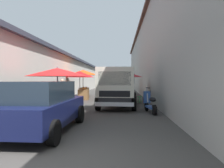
% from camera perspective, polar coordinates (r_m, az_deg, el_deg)
% --- Properties ---
extents(ground, '(90.00, 90.00, 0.00)m').
position_cam_1_polar(ground, '(17.24, -2.24, -3.83)').
color(ground, '#3D3A38').
extents(building_left_whitewash, '(49.80, 7.50, 3.76)m').
position_cam_1_polar(building_left_whitewash, '(21.06, -20.45, 2.14)').
color(building_left_whitewash, beige).
rests_on(building_left_whitewash, ground).
extents(building_right_concrete, '(49.80, 7.50, 6.90)m').
position_cam_1_polar(building_right_concrete, '(20.17, 18.08, 6.67)').
color(building_right_concrete, gray).
rests_on(building_right_concrete, ground).
extents(fruit_stall_near_left, '(2.66, 2.66, 2.18)m').
position_cam_1_polar(fruit_stall_near_left, '(14.84, 2.94, 1.96)').
color(fruit_stall_near_left, '#9E9EA3').
rests_on(fruit_stall_near_left, ground).
extents(fruit_stall_far_right, '(2.12, 2.12, 2.19)m').
position_cam_1_polar(fruit_stall_far_right, '(16.11, -8.26, 1.64)').
color(fruit_stall_far_right, '#9E9EA3').
rests_on(fruit_stall_far_right, ground).
extents(fruit_stall_near_right, '(2.56, 2.56, 2.46)m').
position_cam_1_polar(fruit_stall_near_right, '(21.56, 2.83, 2.02)').
color(fruit_stall_near_right, '#9E9EA3').
rests_on(fruit_stall_near_right, ground).
extents(fruit_stall_mid_lane, '(2.71, 2.71, 2.08)m').
position_cam_1_polar(fruit_stall_mid_lane, '(9.65, -14.08, 1.92)').
color(fruit_stall_mid_lane, '#9E9EA3').
rests_on(fruit_stall_mid_lane, ground).
extents(fruit_stall_far_left, '(2.73, 2.73, 2.41)m').
position_cam_1_polar(fruit_stall_far_left, '(18.86, -7.55, 2.33)').
color(fruit_stall_far_left, '#9E9EA3').
rests_on(fruit_stall_far_left, ground).
extents(hatchback_car, '(3.96, 2.02, 1.45)m').
position_cam_1_polar(hatchback_car, '(6.64, -18.36, -5.50)').
color(hatchback_car, '#0F1438').
rests_on(hatchback_car, ground).
extents(delivery_truck, '(5.01, 2.19, 2.08)m').
position_cam_1_polar(delivery_truck, '(11.21, 1.33, -1.19)').
color(delivery_truck, black).
rests_on(delivery_truck, ground).
extents(vendor_by_crates, '(0.54, 0.41, 1.54)m').
position_cam_1_polar(vendor_by_crates, '(12.91, -12.87, -1.62)').
color(vendor_by_crates, '#232328').
rests_on(vendor_by_crates, ground).
extents(parked_scooter, '(1.68, 0.49, 1.14)m').
position_cam_1_polar(parked_scooter, '(9.99, 9.93, -4.90)').
color(parked_scooter, black).
rests_on(parked_scooter, ground).
extents(plastic_stool, '(0.30, 0.30, 0.43)m').
position_cam_1_polar(plastic_stool, '(14.20, 7.19, -3.59)').
color(plastic_stool, '#1E8C3F').
rests_on(plastic_stool, ground).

